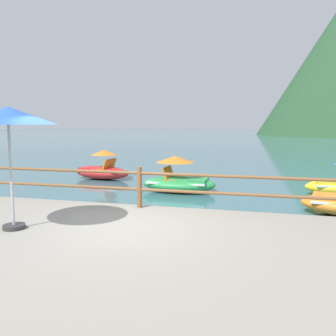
% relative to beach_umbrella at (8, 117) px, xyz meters
% --- Properties ---
extents(ground_plane, '(200.00, 200.00, 0.00)m').
position_rel_beach_umbrella_xyz_m(ground_plane, '(1.70, 40.63, -2.45)').
color(ground_plane, '#3D6B75').
extents(promenade_dock, '(28.00, 8.00, 0.40)m').
position_rel_beach_umbrella_xyz_m(promenade_dock, '(1.70, -1.57, -2.25)').
color(promenade_dock, gray).
rests_on(promenade_dock, ground).
extents(dock_railing, '(23.92, 0.12, 0.95)m').
position_rel_beach_umbrella_xyz_m(dock_railing, '(1.70, 2.18, -1.46)').
color(dock_railing, brown).
rests_on(dock_railing, promenade_dock).
extents(beach_umbrella, '(1.70, 1.70, 2.24)m').
position_rel_beach_umbrella_xyz_m(beach_umbrella, '(0.00, 0.00, 0.00)').
color(beach_umbrella, '#B2B2B7').
rests_on(beach_umbrella, promenade_dock).
extents(pedal_boat_2, '(2.59, 1.44, 1.23)m').
position_rel_beach_umbrella_xyz_m(pedal_boat_2, '(1.68, 6.33, -2.04)').
color(pedal_boat_2, green).
rests_on(pedal_boat_2, ground).
extents(pedal_boat_5, '(2.60, 1.46, 1.25)m').
position_rel_beach_umbrella_xyz_m(pedal_boat_5, '(-2.08, 8.26, -2.05)').
color(pedal_boat_5, red).
rests_on(pedal_boat_5, ground).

